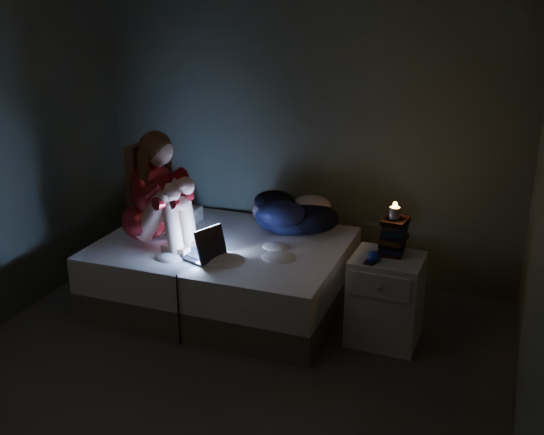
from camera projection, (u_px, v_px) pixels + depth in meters
The scene contains 12 objects.
floor at pixel (209, 387), 4.09m from camera, with size 3.60×3.80×0.02m, color #3E3A38.
wall_back at pixel (305, 125), 5.34m from camera, with size 3.60×0.02×2.60m, color #404439.
bed at pixel (224, 272), 5.11m from camera, with size 1.85×1.39×0.51m, color beige, non-canonical shape.
pillow at pixel (172, 215), 5.44m from camera, with size 0.42×0.30×0.12m, color white.
woman at pixel (143, 187), 4.87m from camera, with size 0.55×0.36×0.89m, color maroon, non-canonical shape.
laptop at pixel (196, 239), 4.72m from camera, with size 0.38×0.27×0.27m, color black, non-canonical shape.
clothes_pile at pixel (287, 211), 5.21m from camera, with size 0.56×0.45×0.34m, color #111A40, non-canonical shape.
nightstand at pixel (386, 299), 4.53m from camera, with size 0.48×0.42×0.64m, color silver.
book_stack at pixel (393, 237), 4.45m from camera, with size 0.19×0.25×0.23m, color black, non-canonical shape.
candle at pixel (394, 216), 4.39m from camera, with size 0.07×0.07×0.08m, color beige.
phone at pixel (372, 261), 4.34m from camera, with size 0.07×0.14×0.01m, color black.
blue_orb at pixel (374, 257), 4.32m from camera, with size 0.08×0.08×0.08m, color #1B2B97.
Camera 1 is at (1.60, -3.14, 2.36)m, focal length 42.94 mm.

